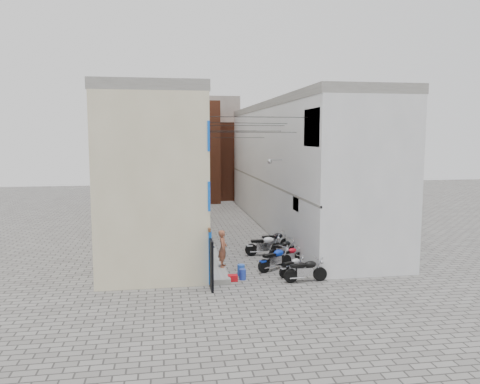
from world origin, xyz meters
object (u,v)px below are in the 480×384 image
motorcycle_c (275,258)px  person_a (223,249)px  motorcycle_f (264,244)px  red_crate (233,278)px  motorcycle_b (293,265)px  water_jug_far (241,270)px  motorcycle_g (274,240)px  motorcycle_d (289,254)px  motorcycle_e (283,248)px  water_jug_near (243,274)px  person_b (209,245)px  motorcycle_a (306,269)px

motorcycle_c → person_a: bearing=-121.2°
motorcycle_f → red_crate: 4.97m
person_a → motorcycle_b: bearing=-94.7°
water_jug_far → motorcycle_c: bearing=19.9°
motorcycle_f → motorcycle_g: size_ratio=1.04×
motorcycle_d → motorcycle_e: motorcycle_e is taller
motorcycle_d → person_a: (-3.60, -0.90, 0.67)m
motorcycle_e → water_jug_near: 4.37m
motorcycle_d → water_jug_near: motorcycle_d is taller
motorcycle_b → motorcycle_e: 3.12m
motorcycle_d → water_jug_far: (-2.83, -1.69, -0.22)m
motorcycle_b → person_a: person_a is taller
motorcycle_f → person_a: bearing=-44.6°
person_a → person_b: bearing=38.7°
motorcycle_d → water_jug_far: bearing=-78.0°
motorcycle_f → water_jug_far: (-1.90, -3.57, -0.36)m
motorcycle_d → water_jug_far: 3.30m
person_a → water_jug_far: bearing=-120.2°
motorcycle_a → motorcycle_c: (-0.92, 2.07, 0.02)m
water_jug_near → motorcycle_c: bearing=34.7°
motorcycle_g → motorcycle_a: bearing=-5.7°
person_a → red_crate: (0.26, -1.53, -1.02)m
motorcycle_d → person_a: size_ratio=0.93×
red_crate → motorcycle_d: bearing=36.1°
water_jug_near → motorcycle_e: bearing=49.9°
person_b → water_jug_far: bearing=-144.9°
motorcycle_e → red_crate: bearing=-69.3°
motorcycle_e → motorcycle_f: size_ratio=0.90×
motorcycle_e → person_b: 4.18m
person_b → water_jug_near: bearing=-151.8°
motorcycle_f → red_crate: motorcycle_f is taller
motorcycle_c → motorcycle_g: size_ratio=1.01×
motorcycle_b → person_b: bearing=-152.6°
water_jug_far → motorcycle_d: bearing=30.8°
motorcycle_b → red_crate: 2.99m
motorcycle_d → motorcycle_g: 3.01m
motorcycle_d → motorcycle_f: (-0.92, 1.89, 0.14)m
red_crate → water_jug_far: bearing=55.5°
person_b → water_jug_far: size_ratio=2.89×
motorcycle_a → water_jug_near: 2.90m
motorcycle_f → motorcycle_a: bearing=8.7°
motorcycle_d → water_jug_near: (-2.86, -2.31, -0.24)m
motorcycle_a → water_jug_near: motorcycle_a is taller
motorcycle_e → motorcycle_g: size_ratio=0.94×
motorcycle_c → water_jug_near: motorcycle_c is taller
motorcycle_b → motorcycle_e: bearing=144.4°
motorcycle_e → motorcycle_g: (-0.04, 1.98, 0.04)m
motorcycle_c → person_a: size_ratio=1.16×
motorcycle_b → motorcycle_e: size_ratio=0.87×
person_a → person_b: (-0.55, 1.29, -0.12)m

